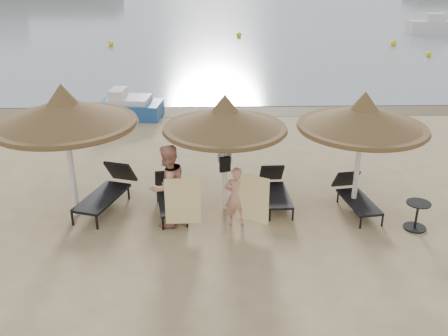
{
  "coord_description": "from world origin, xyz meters",
  "views": [
    {
      "loc": [
        0.54,
        -9.97,
        5.87
      ],
      "look_at": [
        0.8,
        1.2,
        1.05
      ],
      "focal_mm": 40.0,
      "sensor_mm": 36.0,
      "label": 1
    }
  ],
  "objects_px": {
    "lounger_near_left": "(170,195)",
    "person_left": "(168,180)",
    "side_table": "(417,216)",
    "pedal_boat": "(129,107)",
    "palapa_left": "(64,113)",
    "lounger_near_right": "(275,189)",
    "palapa_center": "(225,119)",
    "person_right": "(236,192)",
    "palapa_right": "(363,118)",
    "lounger_far_right": "(355,195)",
    "lounger_far_left": "(108,190)"
  },
  "relations": [
    {
      "from": "person_left",
      "to": "lounger_near_right",
      "type": "bearing_deg",
      "value": 160.27
    },
    {
      "from": "palapa_center",
      "to": "pedal_boat",
      "type": "bearing_deg",
      "value": 114.65
    },
    {
      "from": "palapa_center",
      "to": "pedal_boat",
      "type": "height_order",
      "value": "palapa_center"
    },
    {
      "from": "lounger_near_left",
      "to": "side_table",
      "type": "height_order",
      "value": "lounger_near_left"
    },
    {
      "from": "lounger_near_right",
      "to": "lounger_far_right",
      "type": "height_order",
      "value": "lounger_near_right"
    },
    {
      "from": "lounger_near_left",
      "to": "side_table",
      "type": "distance_m",
      "value": 5.84
    },
    {
      "from": "side_table",
      "to": "person_right",
      "type": "height_order",
      "value": "person_right"
    },
    {
      "from": "lounger_near_right",
      "to": "palapa_left",
      "type": "bearing_deg",
      "value": -176.05
    },
    {
      "from": "palapa_right",
      "to": "side_table",
      "type": "xyz_separation_m",
      "value": [
        1.2,
        -0.95,
        -2.08
      ]
    },
    {
      "from": "lounger_near_left",
      "to": "person_right",
      "type": "xyz_separation_m",
      "value": [
        1.59,
        -0.82,
        0.47
      ]
    },
    {
      "from": "lounger_near_left",
      "to": "person_left",
      "type": "height_order",
      "value": "person_left"
    },
    {
      "from": "side_table",
      "to": "palapa_left",
      "type": "bearing_deg",
      "value": 173.78
    },
    {
      "from": "palapa_right",
      "to": "lounger_far_left",
      "type": "height_order",
      "value": "palapa_right"
    },
    {
      "from": "person_left",
      "to": "lounger_near_left",
      "type": "bearing_deg",
      "value": -129.85
    },
    {
      "from": "lounger_far_left",
      "to": "side_table",
      "type": "xyz_separation_m",
      "value": [
        7.3,
        -1.33,
        -0.12
      ]
    },
    {
      "from": "lounger_far_left",
      "to": "lounger_far_right",
      "type": "bearing_deg",
      "value": 15.16
    },
    {
      "from": "palapa_right",
      "to": "side_table",
      "type": "distance_m",
      "value": 2.58
    },
    {
      "from": "palapa_right",
      "to": "pedal_boat",
      "type": "xyz_separation_m",
      "value": [
        -6.67,
        7.79,
        -1.98
      ]
    },
    {
      "from": "palapa_center",
      "to": "palapa_right",
      "type": "distance_m",
      "value": 3.18
    },
    {
      "from": "palapa_center",
      "to": "pedal_boat",
      "type": "distance_m",
      "value": 8.59
    },
    {
      "from": "palapa_left",
      "to": "lounger_far_left",
      "type": "height_order",
      "value": "palapa_left"
    },
    {
      "from": "lounger_near_right",
      "to": "lounger_far_right",
      "type": "relative_size",
      "value": 1.0
    },
    {
      "from": "lounger_near_right",
      "to": "pedal_boat",
      "type": "bearing_deg",
      "value": 120.68
    },
    {
      "from": "side_table",
      "to": "person_right",
      "type": "distance_m",
      "value": 4.19
    },
    {
      "from": "palapa_center",
      "to": "person_left",
      "type": "height_order",
      "value": "palapa_center"
    },
    {
      "from": "palapa_left",
      "to": "lounger_far_left",
      "type": "xyz_separation_m",
      "value": [
        0.69,
        0.46,
        -2.15
      ]
    },
    {
      "from": "lounger_far_left",
      "to": "lounger_near_right",
      "type": "bearing_deg",
      "value": 19.27
    },
    {
      "from": "lounger_far_left",
      "to": "person_right",
      "type": "height_order",
      "value": "person_right"
    },
    {
      "from": "side_table",
      "to": "palapa_center",
      "type": "bearing_deg",
      "value": 165.66
    },
    {
      "from": "pedal_boat",
      "to": "person_right",
      "type": "bearing_deg",
      "value": -59.62
    },
    {
      "from": "lounger_near_right",
      "to": "person_left",
      "type": "xyz_separation_m",
      "value": [
        -2.6,
        -1.1,
        0.78
      ]
    },
    {
      "from": "lounger_near_left",
      "to": "pedal_boat",
      "type": "xyz_separation_m",
      "value": [
        -2.14,
        7.61,
        0.03
      ]
    },
    {
      "from": "side_table",
      "to": "pedal_boat",
      "type": "xyz_separation_m",
      "value": [
        -7.87,
        8.73,
        0.1
      ]
    },
    {
      "from": "lounger_near_right",
      "to": "palapa_center",
      "type": "bearing_deg",
      "value": -169.16
    },
    {
      "from": "palapa_left",
      "to": "lounger_far_right",
      "type": "relative_size",
      "value": 1.75
    },
    {
      "from": "person_right",
      "to": "palapa_left",
      "type": "bearing_deg",
      "value": -6.19
    },
    {
      "from": "lounger_far_right",
      "to": "pedal_boat",
      "type": "bearing_deg",
      "value": 121.91
    },
    {
      "from": "palapa_center",
      "to": "person_right",
      "type": "bearing_deg",
      "value": -73.79
    },
    {
      "from": "lounger_near_right",
      "to": "side_table",
      "type": "relative_size",
      "value": 2.8
    },
    {
      "from": "person_left",
      "to": "palapa_center",
      "type": "bearing_deg",
      "value": 168.48
    },
    {
      "from": "palapa_left",
      "to": "person_right",
      "type": "distance_m",
      "value": 4.27
    },
    {
      "from": "palapa_center",
      "to": "lounger_far_right",
      "type": "distance_m",
      "value": 3.78
    },
    {
      "from": "lounger_near_right",
      "to": "person_right",
      "type": "height_order",
      "value": "person_right"
    },
    {
      "from": "person_right",
      "to": "pedal_boat",
      "type": "height_order",
      "value": "person_right"
    },
    {
      "from": "palapa_right",
      "to": "pedal_boat",
      "type": "height_order",
      "value": "palapa_right"
    },
    {
      "from": "pedal_boat",
      "to": "lounger_far_right",
      "type": "bearing_deg",
      "value": -42.42
    },
    {
      "from": "lounger_near_right",
      "to": "pedal_boat",
      "type": "relative_size",
      "value": 0.74
    },
    {
      "from": "palapa_right",
      "to": "lounger_far_right",
      "type": "relative_size",
      "value": 1.62
    },
    {
      "from": "lounger_far_left",
      "to": "side_table",
      "type": "distance_m",
      "value": 7.42
    },
    {
      "from": "lounger_far_left",
      "to": "person_right",
      "type": "bearing_deg",
      "value": -0.13
    }
  ]
}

